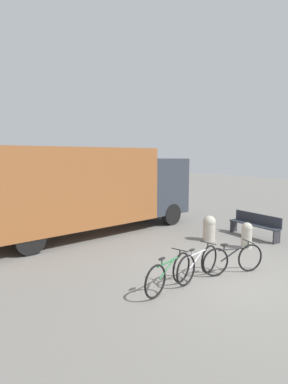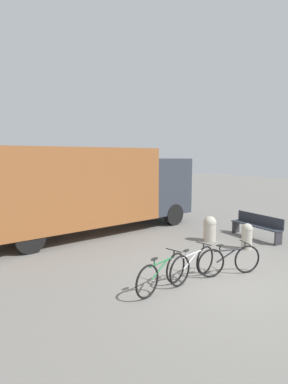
{
  "view_description": "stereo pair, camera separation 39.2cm",
  "coord_description": "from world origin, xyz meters",
  "px_view_note": "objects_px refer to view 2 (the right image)",
  "views": [
    {
      "loc": [
        -5.65,
        -4.31,
        2.91
      ],
      "look_at": [
        0.25,
        3.79,
        1.67
      ],
      "focal_mm": 28.0,
      "sensor_mm": 36.0,
      "label": 1
    },
    {
      "loc": [
        -5.33,
        -4.53,
        2.91
      ],
      "look_at": [
        0.25,
        3.79,
        1.67
      ],
      "focal_mm": 28.0,
      "sensor_mm": 36.0,
      "label": 2
    }
  ],
  "objects_px": {
    "bicycle_near": "(162,273)",
    "bicycle_middle": "(193,264)",
    "delivery_truck": "(91,187)",
    "bicycle_far": "(229,260)",
    "bollard_far_bench": "(210,228)",
    "park_bench": "(257,225)",
    "bollard_near_bench": "(247,235)"
  },
  "relations": [
    {
      "from": "park_bench",
      "to": "bicycle_far",
      "type": "bearing_deg",
      "value": 120.46
    },
    {
      "from": "bicycle_far",
      "to": "park_bench",
      "type": "bearing_deg",
      "value": 43.83
    },
    {
      "from": "bicycle_middle",
      "to": "bicycle_far",
      "type": "height_order",
      "value": "same"
    },
    {
      "from": "bicycle_near",
      "to": "park_bench",
      "type": "bearing_deg",
      "value": 0.17
    },
    {
      "from": "bicycle_near",
      "to": "bollard_far_bench",
      "type": "bearing_deg",
      "value": 15.19
    },
    {
      "from": "bicycle_near",
      "to": "bollard_far_bench",
      "type": "xyz_separation_m",
      "value": [
        3.61,
        2.08,
        0.08
      ]
    },
    {
      "from": "delivery_truck",
      "to": "bollard_near_bench",
      "type": "bearing_deg",
      "value": -59.11
    },
    {
      "from": "bollard_far_bench",
      "to": "bollard_near_bench",
      "type": "bearing_deg",
      "value": -76.94
    },
    {
      "from": "bicycle_far",
      "to": "delivery_truck",
      "type": "bearing_deg",
      "value": 119.34
    },
    {
      "from": "bicycle_far",
      "to": "bollard_far_bench",
      "type": "height_order",
      "value": "bollard_far_bench"
    },
    {
      "from": "delivery_truck",
      "to": "bicycle_near",
      "type": "bearing_deg",
      "value": -101.98
    },
    {
      "from": "bicycle_middle",
      "to": "bicycle_far",
      "type": "bearing_deg",
      "value": -28.61
    },
    {
      "from": "delivery_truck",
      "to": "bicycle_near",
      "type": "height_order",
      "value": "delivery_truck"
    },
    {
      "from": "park_bench",
      "to": "bicycle_middle",
      "type": "bearing_deg",
      "value": 112.02
    },
    {
      "from": "park_bench",
      "to": "bollard_near_bench",
      "type": "relative_size",
      "value": 2.39
    },
    {
      "from": "park_bench",
      "to": "bicycle_near",
      "type": "height_order",
      "value": "park_bench"
    },
    {
      "from": "delivery_truck",
      "to": "bollard_far_bench",
      "type": "distance_m",
      "value": 4.53
    },
    {
      "from": "delivery_truck",
      "to": "bicycle_middle",
      "type": "height_order",
      "value": "delivery_truck"
    },
    {
      "from": "delivery_truck",
      "to": "bicycle_far",
      "type": "distance_m",
      "value": 5.85
    },
    {
      "from": "park_bench",
      "to": "bicycle_middle",
      "type": "height_order",
      "value": "park_bench"
    },
    {
      "from": "bicycle_near",
      "to": "bicycle_far",
      "type": "bearing_deg",
      "value": -22.76
    },
    {
      "from": "bicycle_middle",
      "to": "bicycle_far",
      "type": "relative_size",
      "value": 1.03
    },
    {
      "from": "bicycle_near",
      "to": "bollard_near_bench",
      "type": "distance_m",
      "value": 3.98
    },
    {
      "from": "bollard_far_bench",
      "to": "bicycle_far",
      "type": "bearing_deg",
      "value": -126.97
    },
    {
      "from": "park_bench",
      "to": "bollard_far_bench",
      "type": "xyz_separation_m",
      "value": [
        -1.64,
        0.68,
        -0.02
      ]
    },
    {
      "from": "delivery_truck",
      "to": "park_bench",
      "type": "relative_size",
      "value": 4.37
    },
    {
      "from": "bicycle_near",
      "to": "bollard_far_bench",
      "type": "relative_size",
      "value": 1.93
    },
    {
      "from": "bicycle_near",
      "to": "bicycle_middle",
      "type": "distance_m",
      "value": 0.92
    },
    {
      "from": "delivery_truck",
      "to": "bicycle_near",
      "type": "relative_size",
      "value": 5.16
    },
    {
      "from": "bicycle_far",
      "to": "bollard_near_bench",
      "type": "xyz_separation_m",
      "value": [
        2.06,
        1.06,
        0.07
      ]
    },
    {
      "from": "park_bench",
      "to": "bicycle_far",
      "type": "distance_m",
      "value": 3.79
    },
    {
      "from": "bicycle_near",
      "to": "bollard_near_bench",
      "type": "bearing_deg",
      "value": -3.19
    }
  ]
}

